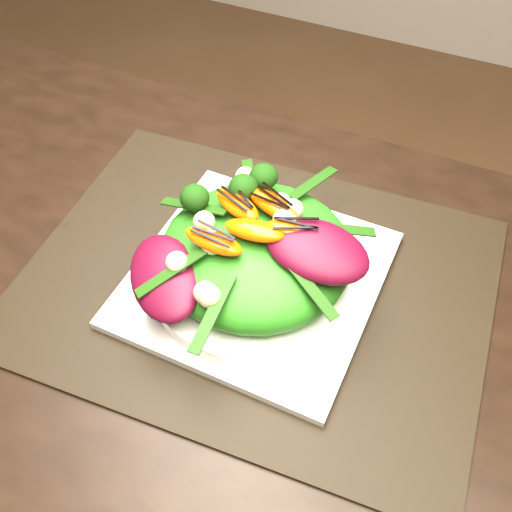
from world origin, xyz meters
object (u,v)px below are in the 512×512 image
at_px(plate_base, 256,278).
at_px(orange_segment, 258,211).
at_px(placemat, 256,282).
at_px(lettuce_mound, 256,253).
at_px(salad_bowl, 256,271).

relative_size(plate_base, orange_segment, 4.20).
distance_m(plate_base, orange_segment, 0.08).
distance_m(placemat, lettuce_mound, 0.05).
distance_m(plate_base, salad_bowl, 0.01).
height_order(placemat, lettuce_mound, lettuce_mound).
bearing_deg(plate_base, lettuce_mound, 0.00).
xyz_separation_m(placemat, plate_base, (0.00, -0.00, 0.01)).
bearing_deg(lettuce_mound, salad_bowl, 0.00).
xyz_separation_m(placemat, salad_bowl, (0.00, -0.00, 0.02)).
xyz_separation_m(placemat, lettuce_mound, (0.00, -0.00, 0.05)).
bearing_deg(lettuce_mound, placemat, 90.00).
distance_m(plate_base, lettuce_mound, 0.04).
bearing_deg(orange_segment, salad_bowl, -70.42).
bearing_deg(salad_bowl, plate_base, 0.00).
relative_size(plate_base, lettuce_mound, 1.27).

